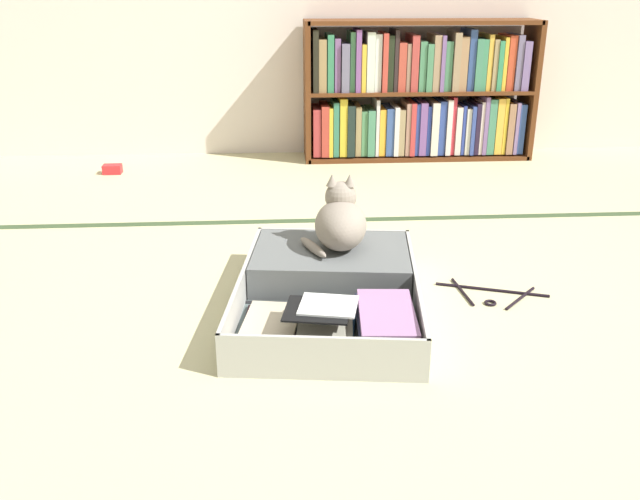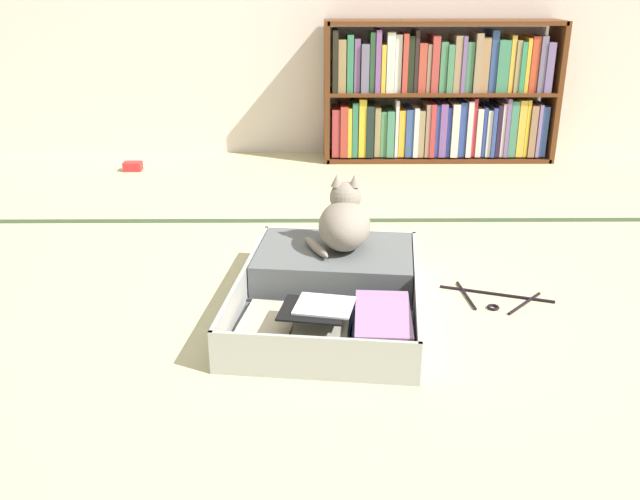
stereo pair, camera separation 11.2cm
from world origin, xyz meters
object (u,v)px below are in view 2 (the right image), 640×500
at_px(black_cat, 344,222).
at_px(small_red_pouch, 133,166).
at_px(clothes_hanger, 495,298).
at_px(bookshelf, 438,95).
at_px(open_suitcase, 334,286).

height_order(black_cat, small_red_pouch, black_cat).
height_order(clothes_hanger, small_red_pouch, small_red_pouch).
xyz_separation_m(bookshelf, small_red_pouch, (-1.76, -0.27, -0.35)).
bearing_deg(small_red_pouch, black_cat, -53.33).
relative_size(open_suitcase, small_red_pouch, 9.03).
height_order(bookshelf, small_red_pouch, bookshelf).
bearing_deg(clothes_hanger, bookshelf, 86.48).
relative_size(clothes_hanger, small_red_pouch, 3.66).
xyz_separation_m(bookshelf, open_suitcase, (-0.66, -1.96, -0.32)).
height_order(black_cat, clothes_hanger, black_cat).
distance_m(open_suitcase, black_cat, 0.24).
relative_size(open_suitcase, clothes_hanger, 2.47).
xyz_separation_m(open_suitcase, black_cat, (0.04, 0.17, 0.17)).
relative_size(bookshelf, clothes_hanger, 3.69).
bearing_deg(open_suitcase, bookshelf, 71.27).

